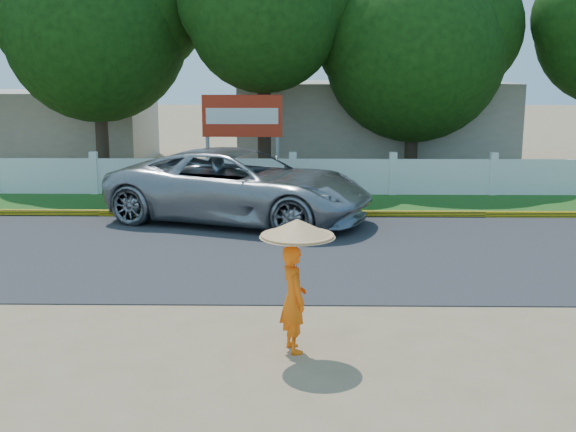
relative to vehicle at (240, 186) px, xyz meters
name	(u,v)px	position (x,y,z in m)	size (l,w,h in m)	color
ground	(286,328)	(1.28, -7.44, -0.91)	(120.00, 120.00, 0.00)	#9E8460
road	(290,251)	(1.28, -2.94, -0.90)	(60.00, 7.00, 0.02)	#38383A
grass_verge	(292,204)	(1.28, 2.31, -0.90)	(60.00, 3.50, 0.03)	#2D601E
curb	(292,214)	(1.28, 0.61, -0.83)	(40.00, 0.18, 0.16)	yellow
fence	(293,177)	(1.28, 3.76, -0.36)	(40.00, 0.10, 1.10)	silver
building_near	(371,124)	(4.28, 10.56, 0.69)	(10.00, 6.00, 3.20)	#B7AD99
building_far	(49,126)	(-8.72, 11.56, 0.49)	(8.00, 5.00, 2.80)	#B7AD99
vehicle	(240,186)	(0.00, 0.00, 0.00)	(3.03, 6.57, 1.83)	#979A9F
monk_with_parasol	(295,266)	(1.42, -8.30, 0.30)	(1.03, 1.03, 1.87)	#FF630D
billboard	(242,121)	(-0.31, 4.85, 1.23)	(2.50, 0.13, 2.95)	gray
tree_row	(446,33)	(6.30, 6.80, 3.97)	(39.29, 6.89, 8.69)	#473828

